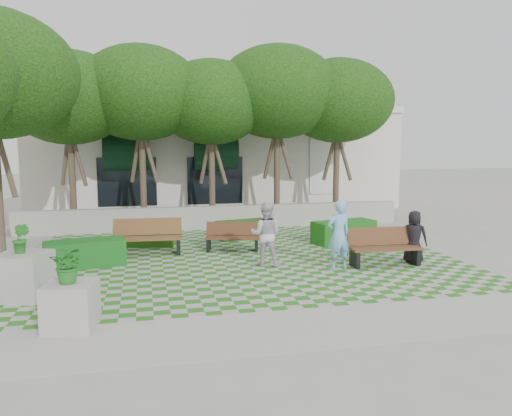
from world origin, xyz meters
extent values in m
plane|color=gray|center=(0.00, 0.00, 0.00)|extent=(90.00, 90.00, 0.00)
plane|color=#2B721E|center=(0.00, 1.00, 0.01)|extent=(12.00, 12.00, 0.00)
cube|color=#9E9B93|center=(0.00, -4.70, 0.01)|extent=(16.00, 2.00, 0.01)
cube|color=#9E9B93|center=(0.00, 6.20, 0.45)|extent=(15.00, 0.36, 0.90)
cube|color=#55331D|center=(3.61, -0.75, 0.49)|extent=(1.98, 0.69, 0.07)
cube|color=#55331D|center=(3.63, -0.47, 0.78)|extent=(1.96, 0.23, 0.49)
cube|color=black|center=(2.75, -0.71, 0.24)|extent=(0.13, 0.55, 0.48)
cube|color=black|center=(4.48, -0.79, 0.24)|extent=(0.13, 0.55, 0.48)
cube|color=#502C1B|center=(-0.13, 2.02, 0.42)|extent=(1.75, 0.91, 0.06)
cube|color=#502C1B|center=(-0.07, 2.25, 0.67)|extent=(1.65, 0.53, 0.42)
cube|color=black|center=(-0.85, 2.20, 0.21)|extent=(0.21, 0.47, 0.41)
cube|color=black|center=(0.59, 1.83, 0.21)|extent=(0.21, 0.47, 0.41)
cube|color=brown|center=(-2.71, 2.05, 0.51)|extent=(2.07, 0.73, 0.07)
cube|color=brown|center=(-2.69, 2.35, 0.82)|extent=(2.04, 0.25, 0.51)
cube|color=black|center=(-3.61, 2.10, 0.25)|extent=(0.14, 0.57, 0.50)
cube|color=black|center=(-1.80, 2.01, 0.25)|extent=(0.14, 0.57, 0.50)
cube|color=#165215|center=(3.75, 2.46, 0.37)|extent=(2.28, 1.35, 0.75)
cube|color=#1D4913|center=(0.58, 4.01, 0.32)|extent=(1.92, 1.12, 0.63)
cube|color=#235215|center=(-2.78, 3.46, 0.33)|extent=(2.02, 1.15, 0.67)
cube|color=#15521A|center=(-4.39, 0.95, 0.36)|extent=(2.21, 1.29, 0.73)
cube|color=#9E9B93|center=(-4.13, -3.80, 0.43)|extent=(0.98, 0.98, 0.85)
imported|color=#237224|center=(-4.13, -3.80, 1.19)|extent=(0.68, 0.61, 0.67)
cube|color=#9E9B93|center=(-5.37, -1.69, 0.50)|extent=(1.24, 1.24, 1.00)
imported|color=#287425|center=(-5.37, -1.69, 1.32)|extent=(0.43, 0.38, 0.66)
imported|color=#7EB8E5|center=(2.23, -0.80, 0.93)|extent=(0.74, 0.54, 1.85)
imported|color=black|center=(4.58, -0.58, 0.74)|extent=(0.86, 0.80, 1.47)
imported|color=silver|center=(0.43, -0.02, 0.88)|extent=(1.03, 0.92, 1.75)
cylinder|color=#47382B|center=(-5.50, 7.60, 1.82)|extent=(0.26, 0.26, 3.64)
ellipsoid|color=#1E4C11|center=(-5.50, 7.60, 5.07)|extent=(4.80, 4.80, 3.60)
cylinder|color=#47382B|center=(-2.80, 7.60, 1.90)|extent=(0.26, 0.26, 3.81)
ellipsoid|color=#1E4C11|center=(-2.80, 7.60, 5.30)|extent=(5.00, 5.00, 3.75)
cylinder|color=#47382B|center=(0.00, 7.60, 1.79)|extent=(0.26, 0.26, 3.58)
ellipsoid|color=#1E4C11|center=(0.00, 7.60, 4.99)|extent=(4.60, 4.60, 3.45)
cylinder|color=#47382B|center=(2.80, 7.60, 1.96)|extent=(0.26, 0.26, 3.92)
ellipsoid|color=#1E4C11|center=(2.80, 7.60, 5.46)|extent=(5.20, 5.20, 3.90)
cylinder|color=#47382B|center=(5.50, 7.60, 1.85)|extent=(0.26, 0.26, 3.70)
ellipsoid|color=#1E4C11|center=(5.50, 7.60, 5.15)|extent=(4.80, 4.80, 3.60)
cube|color=silver|center=(1.00, 14.20, 2.50)|extent=(18.00, 8.00, 5.00)
cube|color=white|center=(1.00, 10.20, 5.00)|extent=(18.00, 0.30, 0.30)
cube|color=black|center=(6.00, 10.18, 2.20)|extent=(1.40, 0.10, 2.40)
cylinder|color=#0E331B|center=(-3.50, 10.18, 3.00)|extent=(3.00, 1.80, 1.80)
cube|color=black|center=(-3.50, 10.18, 1.60)|extent=(2.60, 0.08, 2.20)
cylinder|color=#0E331B|center=(0.50, 10.18, 3.00)|extent=(3.00, 1.80, 1.80)
cube|color=black|center=(0.50, 10.18, 1.60)|extent=(2.60, 0.08, 2.20)
camera|label=1|loc=(-2.78, -13.01, 3.34)|focal=35.00mm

